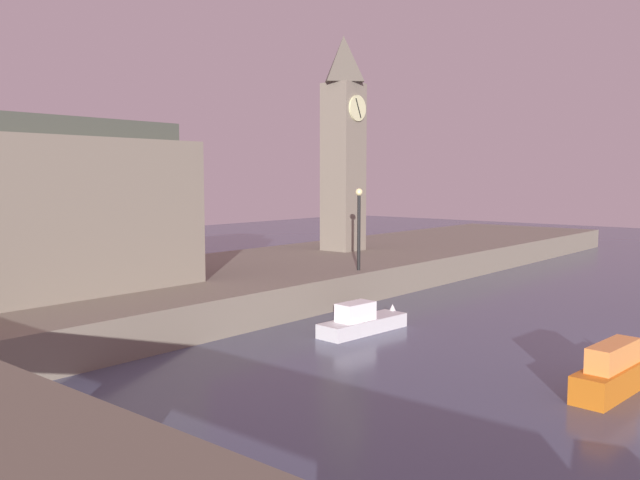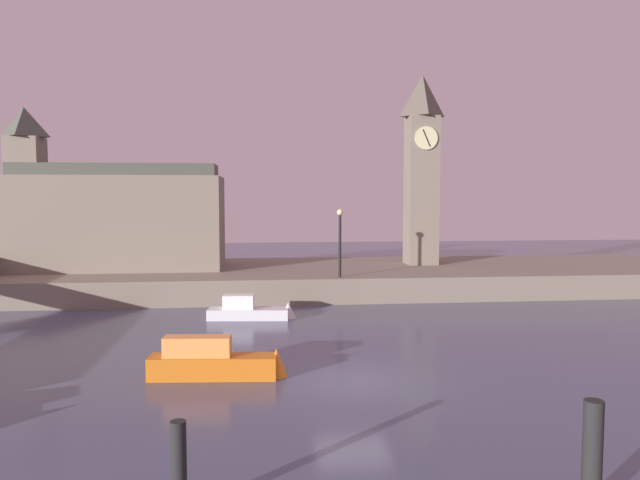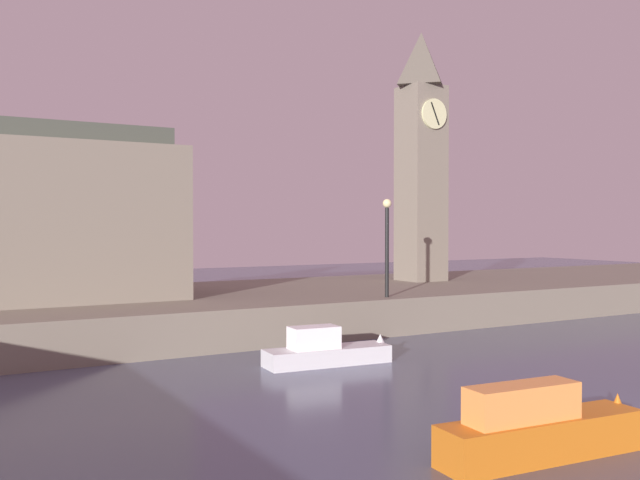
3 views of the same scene
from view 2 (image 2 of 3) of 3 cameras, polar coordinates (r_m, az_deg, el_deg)
name	(u,v)px [view 2 (image 2 of 3)]	position (r m, az deg, el deg)	size (l,w,h in m)	color
ground_plane	(352,381)	(20.68, 3.13, -13.44)	(120.00, 120.00, 0.00)	#474C66
far_embankment	(306,278)	(39.96, -1.34, -3.68)	(70.00, 12.00, 1.50)	slate
clock_tower	(422,167)	(42.01, 9.76, 6.95)	(2.25, 2.30, 13.10)	slate
parliament_hall	(111,216)	(41.41, -19.48, 2.18)	(13.66, 5.99, 10.47)	slate
streetlamp	(340,235)	(34.67, 1.93, 0.48)	(0.36, 0.36, 4.00)	black
mooring_post_left	(179,469)	(12.71, -13.44, -20.66)	(0.31, 0.31, 1.92)	black
mooring_post_right	(592,454)	(13.79, 24.76, -18.23)	(0.39, 0.39, 2.21)	black
boat_ferry_white	(256,311)	(30.65, -6.18, -6.82)	(4.69, 1.49, 1.46)	silver
boat_patrol_orange	(220,362)	(21.15, -9.61, -11.53)	(4.88, 1.30, 1.59)	orange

